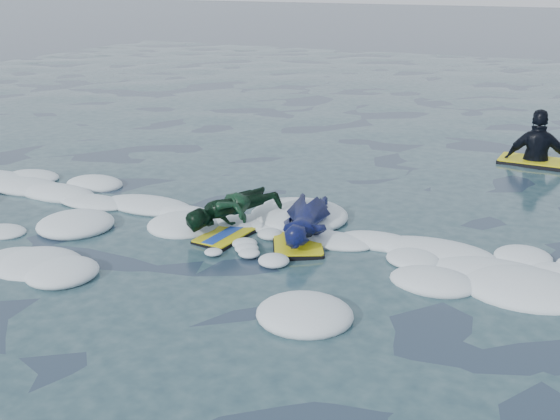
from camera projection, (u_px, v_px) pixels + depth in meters
The scene contains 5 objects.
ground at pixel (153, 268), 7.50m from camera, with size 120.00×120.00×0.00m, color #172338.
foam_band at pixel (203, 237), 8.39m from camera, with size 12.00×3.10×0.30m, color white, non-canonical shape.
prone_woman_unit at pixel (305, 222), 8.27m from camera, with size 0.96×1.65×0.40m.
prone_child_unit at pixel (233, 214), 8.42m from camera, with size 1.09×1.39×0.49m.
waiting_rider_unit at pixel (536, 163), 11.47m from camera, with size 1.21×0.70×1.76m.
Camera 1 is at (4.15, -5.67, 3.03)m, focal length 45.00 mm.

